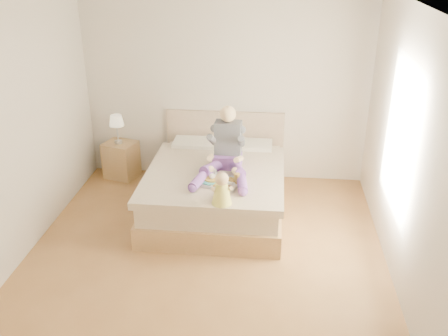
# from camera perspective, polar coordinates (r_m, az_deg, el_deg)

# --- Properties ---
(room) EXTENTS (4.02, 4.22, 2.71)m
(room) POSITION_cam_1_polar(r_m,az_deg,el_deg) (5.03, -1.42, 4.63)
(room) COLOR brown
(room) RESTS_ON ground
(bed) EXTENTS (1.70, 2.18, 1.00)m
(bed) POSITION_cam_1_polar(r_m,az_deg,el_deg) (6.49, -0.80, -1.99)
(bed) COLOR olive
(bed) RESTS_ON ground
(nightstand) EXTENTS (0.53, 0.49, 0.53)m
(nightstand) POSITION_cam_1_polar(r_m,az_deg,el_deg) (7.53, -11.66, 0.96)
(nightstand) COLOR olive
(nightstand) RESTS_ON ground
(lamp) EXTENTS (0.21, 0.21, 0.42)m
(lamp) POSITION_cam_1_polar(r_m,az_deg,el_deg) (7.31, -12.19, 5.14)
(lamp) COLOR silver
(lamp) RESTS_ON nightstand
(adult) EXTENTS (0.69, 0.99, 0.82)m
(adult) POSITION_cam_1_polar(r_m,az_deg,el_deg) (6.11, 0.24, 1.76)
(adult) COLOR #5F3688
(adult) RESTS_ON bed
(tray) EXTENTS (0.57, 0.50, 0.14)m
(tray) POSITION_cam_1_polar(r_m,az_deg,el_deg) (5.88, -0.49, -1.42)
(tray) COLOR silver
(tray) RESTS_ON bed
(baby) EXTENTS (0.24, 0.33, 0.37)m
(baby) POSITION_cam_1_polar(r_m,az_deg,el_deg) (5.39, -0.26, -2.61)
(baby) COLOR #DED946
(baby) RESTS_ON bed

